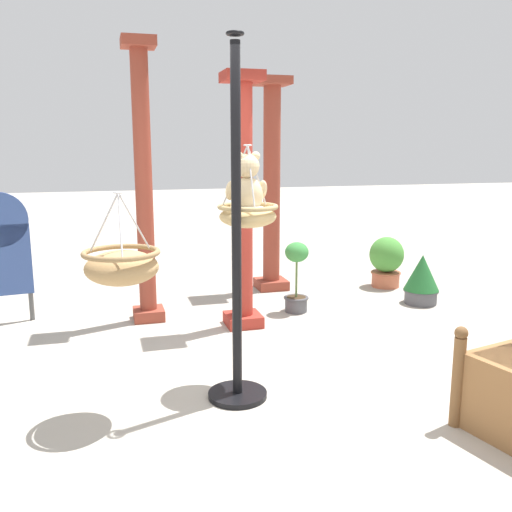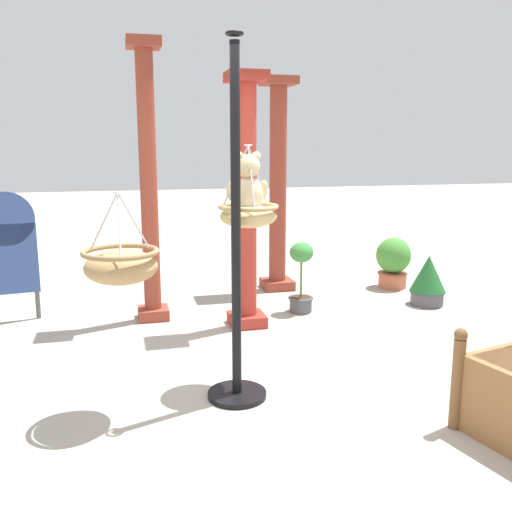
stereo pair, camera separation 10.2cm
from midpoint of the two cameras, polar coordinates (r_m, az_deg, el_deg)
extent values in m
plane|color=#A8A093|center=(4.32, 1.22, -14.00)|extent=(40.00, 40.00, 0.00)
cylinder|color=black|center=(3.91, -1.34, 2.72)|extent=(0.07, 0.07, 2.53)
cylinder|color=black|center=(4.28, -1.26, -14.01)|extent=(0.44, 0.44, 0.04)
torus|color=black|center=(3.93, -1.43, 21.89)|extent=(0.12, 0.12, 0.02)
ellipsoid|color=tan|center=(4.18, -0.10, 4.07)|extent=(0.43, 0.43, 0.17)
torus|color=tan|center=(4.17, -0.10, 5.09)|extent=(0.46, 0.46, 0.04)
ellipsoid|color=silver|center=(4.17, -0.10, 4.34)|extent=(0.38, 0.38, 0.14)
cylinder|color=#B7B7BC|center=(4.22, 0.88, 8.24)|extent=(0.19, 0.11, 0.46)
cylinder|color=#B7B7BC|center=(4.18, -1.42, 8.21)|extent=(0.19, 0.11, 0.46)
cylinder|color=#B7B7BC|center=(4.05, 0.25, 8.12)|extent=(0.01, 0.21, 0.46)
torus|color=#B7B7BC|center=(4.14, -0.10, 11.32)|extent=(0.06, 0.06, 0.01)
ellipsoid|color=#D1B789|center=(4.17, -0.13, 6.28)|extent=(0.23, 0.20, 0.28)
sphere|color=#D1B789|center=(4.16, -0.13, 9.23)|extent=(0.22, 0.22, 0.18)
ellipsoid|color=beige|center=(4.22, -0.35, 9.08)|extent=(0.09, 0.08, 0.06)
sphere|color=black|center=(4.25, -0.44, 9.12)|extent=(0.03, 0.03, 0.03)
sphere|color=#D1B789|center=(4.14, -0.99, 10.22)|extent=(0.07, 0.07, 0.07)
sphere|color=#D1B789|center=(4.17, 0.72, 10.23)|extent=(0.07, 0.07, 0.07)
ellipsoid|color=#D1B789|center=(4.17, -1.88, 6.74)|extent=(0.07, 0.13, 0.18)
ellipsoid|color=#D1B789|center=(4.23, 1.40, 6.81)|extent=(0.07, 0.13, 0.18)
ellipsoid|color=#D1B789|center=(4.26, -1.30, 5.02)|extent=(0.08, 0.16, 0.08)
ellipsoid|color=#D1B789|center=(4.29, 0.38, 5.06)|extent=(0.08, 0.16, 0.08)
ellipsoid|color=#A37F51|center=(3.80, -12.96, -1.12)|extent=(0.49, 0.49, 0.23)
torus|color=olive|center=(3.78, -13.02, 0.40)|extent=(0.51, 0.51, 0.04)
cylinder|color=#B7B7BC|center=(3.81, -11.71, 3.55)|extent=(0.21, 0.13, 0.40)
cylinder|color=#B7B7BC|center=(3.80, -14.64, 3.42)|extent=(0.21, 0.13, 0.40)
cylinder|color=#B7B7BC|center=(3.64, -13.12, 3.14)|extent=(0.01, 0.24, 0.40)
torus|color=#B7B7BC|center=(3.73, -13.29, 6.39)|extent=(0.06, 0.06, 0.01)
cylinder|color=brown|center=(5.89, -10.47, 6.73)|extent=(0.18, 0.18, 2.79)
cube|color=brown|center=(6.14, -10.03, -5.80)|extent=(0.32, 0.32, 0.12)
cube|color=brown|center=(5.96, -11.00, 20.73)|extent=(0.34, 0.34, 0.10)
cylinder|color=#9E2D23|center=(5.59, -0.45, 4.89)|extent=(0.20, 0.20, 2.45)
cube|color=#9E2D23|center=(5.84, -0.43, -6.54)|extent=(0.36, 0.36, 0.12)
cube|color=#9E2D23|center=(5.60, -0.47, 17.97)|extent=(0.38, 0.38, 0.10)
cylinder|color=brown|center=(7.10, 2.67, 6.75)|extent=(0.22, 0.22, 2.57)
cube|color=brown|center=(7.30, 2.58, -2.89)|extent=(0.39, 0.39, 0.12)
cube|color=brown|center=(7.12, 2.77, 17.53)|extent=(0.41, 0.41, 0.10)
cylinder|color=brown|center=(3.97, 20.68, -12.24)|extent=(0.08, 0.08, 0.62)
sphere|color=brown|center=(3.85, 21.03, -7.56)|extent=(0.09, 0.09, 0.09)
cylinder|color=#4C4C51|center=(6.30, 5.07, -4.98)|extent=(0.25, 0.25, 0.17)
torus|color=#444449|center=(6.28, 5.09, -4.33)|extent=(0.28, 0.28, 0.03)
cylinder|color=#382819|center=(6.28, 5.09, -4.37)|extent=(0.22, 0.22, 0.03)
cylinder|color=#4C6B38|center=(6.23, 5.12, -2.43)|extent=(0.02, 0.02, 0.41)
ellipsoid|color=#38843D|center=(6.16, 5.17, 0.38)|extent=(0.26, 0.26, 0.22)
cylinder|color=#4C4C51|center=(6.87, 17.56, -4.12)|extent=(0.37, 0.37, 0.17)
torus|color=#444449|center=(6.85, 17.60, -3.52)|extent=(0.41, 0.41, 0.03)
cylinder|color=#382819|center=(6.86, 17.60, -3.56)|extent=(0.33, 0.33, 0.03)
cone|color=#1E5B28|center=(6.80, 17.71, -1.71)|extent=(0.41, 0.41, 0.42)
cylinder|color=#BC6042|center=(7.57, 14.21, -2.40)|extent=(0.36, 0.36, 0.20)
torus|color=#A9573B|center=(7.55, 14.24, -1.74)|extent=(0.40, 0.40, 0.03)
cylinder|color=#382819|center=(7.55, 14.24, -1.78)|extent=(0.32, 0.32, 0.03)
ellipsoid|color=#478E38|center=(7.50, 14.33, 0.08)|extent=(0.45, 0.45, 0.47)
cube|color=#334C8C|center=(6.35, -23.61, -0.30)|extent=(0.57, 0.12, 0.75)
cylinder|color=#334C8C|center=(6.29, -23.92, 3.50)|extent=(0.57, 0.12, 0.57)
cylinder|color=#4C4C4C|center=(6.47, -21.08, -4.70)|extent=(0.05, 0.05, 0.30)
camera|label=1|loc=(0.05, -89.29, 0.14)|focal=38.93mm
camera|label=2|loc=(0.05, 90.71, -0.14)|focal=38.93mm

